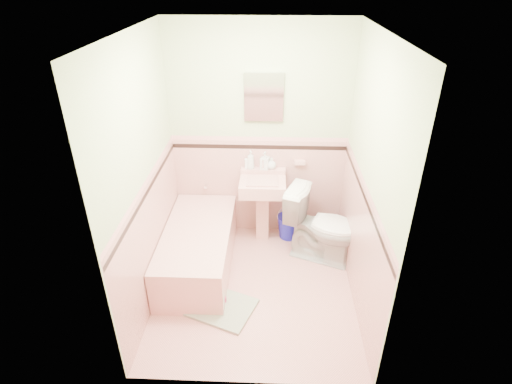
{
  "coord_description": "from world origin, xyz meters",
  "views": [
    {
      "loc": [
        0.14,
        -3.21,
        2.94
      ],
      "look_at": [
        0.0,
        0.25,
        1.0
      ],
      "focal_mm": 28.66,
      "sensor_mm": 36.0,
      "label": 1
    }
  ],
  "objects_px": {
    "shoe": "(218,300)",
    "soap_bottle_mid": "(265,160)",
    "bucket": "(289,226)",
    "bathtub": "(198,249)",
    "toilet": "(323,226)",
    "sink": "(262,211)",
    "soap_bottle_left": "(251,160)",
    "soap_bottle_right": "(272,163)",
    "medicine_cabinet": "(264,97)"
  },
  "relations": [
    {
      "from": "sink",
      "to": "medicine_cabinet",
      "type": "xyz_separation_m",
      "value": [
        0.0,
        0.21,
        1.29
      ]
    },
    {
      "from": "bathtub",
      "to": "shoe",
      "type": "height_order",
      "value": "bathtub"
    },
    {
      "from": "shoe",
      "to": "soap_bottle_mid",
      "type": "bearing_deg",
      "value": 87.22
    },
    {
      "from": "bucket",
      "to": "bathtub",
      "type": "bearing_deg",
      "value": -148.84
    },
    {
      "from": "soap_bottle_left",
      "to": "bathtub",
      "type": "bearing_deg",
      "value": -127.03
    },
    {
      "from": "bathtub",
      "to": "toilet",
      "type": "bearing_deg",
      "value": 9.33
    },
    {
      "from": "sink",
      "to": "toilet",
      "type": "bearing_deg",
      "value": -24.24
    },
    {
      "from": "soap_bottle_right",
      "to": "soap_bottle_left",
      "type": "bearing_deg",
      "value": 180.0
    },
    {
      "from": "soap_bottle_left",
      "to": "soap_bottle_right",
      "type": "relative_size",
      "value": 1.6
    },
    {
      "from": "sink",
      "to": "bucket",
      "type": "relative_size",
      "value": 2.85
    },
    {
      "from": "soap_bottle_left",
      "to": "soap_bottle_mid",
      "type": "bearing_deg",
      "value": 0.0
    },
    {
      "from": "soap_bottle_right",
      "to": "toilet",
      "type": "relative_size",
      "value": 0.16
    },
    {
      "from": "bathtub",
      "to": "sink",
      "type": "relative_size",
      "value": 1.84
    },
    {
      "from": "soap_bottle_left",
      "to": "toilet",
      "type": "distance_m",
      "value": 1.11
    },
    {
      "from": "sink",
      "to": "soap_bottle_left",
      "type": "relative_size",
      "value": 3.71
    },
    {
      "from": "bucket",
      "to": "soap_bottle_mid",
      "type": "bearing_deg",
      "value": 161.58
    },
    {
      "from": "medicine_cabinet",
      "to": "soap_bottle_mid",
      "type": "relative_size",
      "value": 2.51
    },
    {
      "from": "sink",
      "to": "medicine_cabinet",
      "type": "distance_m",
      "value": 1.31
    },
    {
      "from": "sink",
      "to": "bucket",
      "type": "height_order",
      "value": "sink"
    },
    {
      "from": "soap_bottle_left",
      "to": "soap_bottle_right",
      "type": "xyz_separation_m",
      "value": [
        0.24,
        0.0,
        -0.04
      ]
    },
    {
      "from": "medicine_cabinet",
      "to": "soap_bottle_right",
      "type": "xyz_separation_m",
      "value": [
        0.1,
        -0.03,
        -0.76
      ]
    },
    {
      "from": "bucket",
      "to": "toilet",
      "type": "bearing_deg",
      "value": -47.29
    },
    {
      "from": "bathtub",
      "to": "sink",
      "type": "distance_m",
      "value": 0.88
    },
    {
      "from": "bathtub",
      "to": "soap_bottle_left",
      "type": "distance_m",
      "value": 1.17
    },
    {
      "from": "medicine_cabinet",
      "to": "soap_bottle_left",
      "type": "bearing_deg",
      "value": -168.26
    },
    {
      "from": "soap_bottle_right",
      "to": "shoe",
      "type": "height_order",
      "value": "soap_bottle_right"
    },
    {
      "from": "soap_bottle_right",
      "to": "sink",
      "type": "bearing_deg",
      "value": -118.01
    },
    {
      "from": "bathtub",
      "to": "bucket",
      "type": "bearing_deg",
      "value": 31.16
    },
    {
      "from": "sink",
      "to": "soap_bottle_left",
      "type": "distance_m",
      "value": 0.62
    },
    {
      "from": "soap_bottle_mid",
      "to": "soap_bottle_left",
      "type": "bearing_deg",
      "value": 180.0
    },
    {
      "from": "toilet",
      "to": "bathtub",
      "type": "bearing_deg",
      "value": 120.92
    },
    {
      "from": "soap_bottle_mid",
      "to": "bucket",
      "type": "height_order",
      "value": "soap_bottle_mid"
    },
    {
      "from": "soap_bottle_mid",
      "to": "toilet",
      "type": "distance_m",
      "value": 0.99
    },
    {
      "from": "soap_bottle_right",
      "to": "shoe",
      "type": "bearing_deg",
      "value": -111.07
    },
    {
      "from": "soap_bottle_mid",
      "to": "sink",
      "type": "bearing_deg",
      "value": -96.07
    },
    {
      "from": "soap_bottle_mid",
      "to": "bathtub",
      "type": "bearing_deg",
      "value": -134.56
    },
    {
      "from": "medicine_cabinet",
      "to": "shoe",
      "type": "xyz_separation_m",
      "value": [
        -0.4,
        -1.32,
        -1.64
      ]
    },
    {
      "from": "medicine_cabinet",
      "to": "toilet",
      "type": "distance_m",
      "value": 1.54
    },
    {
      "from": "sink",
      "to": "soap_bottle_right",
      "type": "xyz_separation_m",
      "value": [
        0.1,
        0.18,
        0.53
      ]
    },
    {
      "from": "sink",
      "to": "soap_bottle_left",
      "type": "height_order",
      "value": "soap_bottle_left"
    },
    {
      "from": "soap_bottle_right",
      "to": "toilet",
      "type": "height_order",
      "value": "soap_bottle_right"
    },
    {
      "from": "sink",
      "to": "soap_bottle_mid",
      "type": "xyz_separation_m",
      "value": [
        0.02,
        0.18,
        0.57
      ]
    },
    {
      "from": "bathtub",
      "to": "soap_bottle_mid",
      "type": "relative_size",
      "value": 7.21
    },
    {
      "from": "bathtub",
      "to": "bucket",
      "type": "distance_m",
      "value": 1.18
    },
    {
      "from": "toilet",
      "to": "bucket",
      "type": "bearing_deg",
      "value": 64.3
    },
    {
      "from": "soap_bottle_mid",
      "to": "soap_bottle_right",
      "type": "relative_size",
      "value": 1.52
    },
    {
      "from": "soap_bottle_mid",
      "to": "soap_bottle_right",
      "type": "distance_m",
      "value": 0.08
    },
    {
      "from": "toilet",
      "to": "bucket",
      "type": "height_order",
      "value": "toilet"
    },
    {
      "from": "soap_bottle_right",
      "to": "toilet",
      "type": "distance_m",
      "value": 0.92
    },
    {
      "from": "sink",
      "to": "shoe",
      "type": "distance_m",
      "value": 1.23
    }
  ]
}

